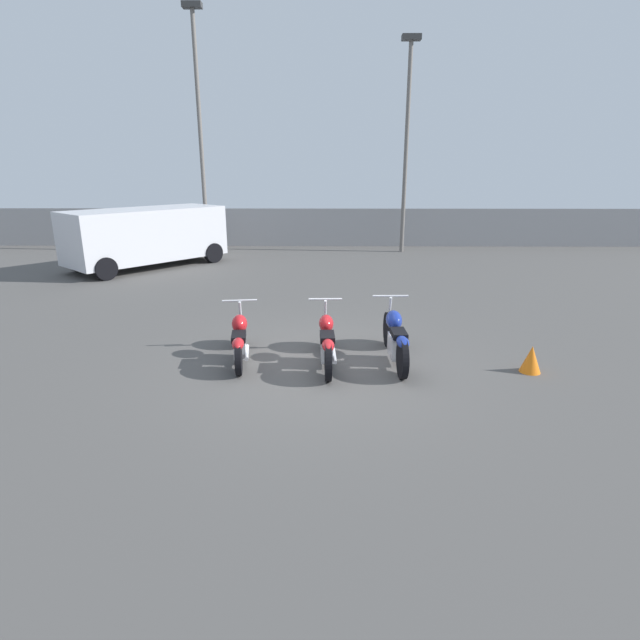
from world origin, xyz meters
name	(u,v)px	position (x,y,z in m)	size (l,w,h in m)	color
ground_plane	(320,364)	(0.00, 0.00, 0.00)	(60.00, 60.00, 0.00)	#514F4C
fence_back	(324,227)	(0.00, 13.70, 0.80)	(40.00, 0.04, 1.61)	gray
light_pole_left	(407,130)	(3.18, 12.24, 4.64)	(0.70, 0.35, 7.91)	slate
light_pole_right	(199,115)	(-4.71, 12.15, 5.17)	(0.70, 0.35, 8.94)	slate
motorcycle_slot_0	(240,339)	(-1.41, 0.19, 0.40)	(0.64, 1.97, 0.95)	black
motorcycle_slot_1	(327,341)	(0.12, 0.02, 0.42)	(0.61, 2.12, 1.01)	black
motorcycle_slot_2	(395,337)	(1.32, 0.17, 0.45)	(0.66, 2.19, 1.03)	black
parked_van	(147,235)	(-5.99, 8.87, 1.11)	(4.96, 5.24, 1.97)	silver
traffic_cone_near	(531,359)	(3.53, -0.29, 0.23)	(0.34, 0.34, 0.46)	orange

